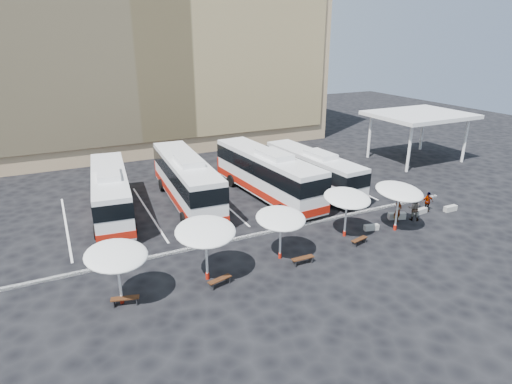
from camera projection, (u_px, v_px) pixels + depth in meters
name	position (u px, v px, depth m)	size (l,w,h in m)	color
ground	(262.00, 238.00, 29.37)	(120.00, 120.00, 0.00)	black
sandstone_building	(145.00, 38.00, 51.84)	(42.00, 18.25, 29.60)	tan
service_canopy	(419.00, 116.00, 45.96)	(10.00, 8.00, 5.20)	white
curb_divider	(259.00, 234.00, 29.77)	(34.00, 0.25, 0.15)	black
bay_lines	(220.00, 200.00, 36.11)	(24.15, 12.00, 0.01)	white
bus_0	(111.00, 191.00, 32.49)	(3.77, 12.22, 3.82)	white
bus_1	(186.00, 179.00, 34.69)	(3.57, 13.27, 4.17)	white
bus_2	(267.00, 173.00, 36.06)	(3.91, 13.55, 4.24)	white
bus_3	(313.00, 170.00, 37.72)	(3.31, 11.88, 3.73)	white
sunshade_0	(116.00, 256.00, 21.31)	(4.16, 4.18, 3.27)	white
sunshade_1	(205.00, 232.00, 23.42)	(3.83, 3.87, 3.52)	white
sunshade_2	(281.00, 218.00, 25.78)	(3.29, 3.33, 3.19)	white
sunshade_3	(347.00, 198.00, 28.69)	(3.21, 3.25, 3.30)	white
sunshade_4	(399.00, 192.00, 29.54)	(4.01, 4.04, 3.45)	white
wood_bench_0	(125.00, 299.00, 21.99)	(1.48, 0.73, 0.44)	#32190B
wood_bench_1	(220.00, 280.00, 23.69)	(1.47, 0.72, 0.44)	#32190B
wood_bench_2	(303.00, 259.00, 25.92)	(1.45, 0.41, 0.44)	#32190B
wood_bench_3	(359.00, 240.00, 28.36)	(1.37, 0.65, 0.41)	#32190B
conc_bench_0	(371.00, 227.00, 30.48)	(1.07, 0.36, 0.40)	#999994
conc_bench_1	(397.00, 216.00, 32.30)	(1.30, 0.43, 0.49)	#999994
conc_bench_2	(421.00, 211.00, 33.31)	(1.06, 0.35, 0.40)	#999994
conc_bench_3	(450.00, 208.00, 33.76)	(1.13, 0.38, 0.42)	#999994
passenger_0	(398.00, 210.00, 31.50)	(0.70, 0.46, 1.91)	black
passenger_1	(415.00, 208.00, 31.90)	(0.90, 0.70, 1.86)	black
passenger_2	(428.00, 202.00, 33.45)	(0.95, 0.39, 1.62)	black
passenger_3	(415.00, 200.00, 33.78)	(1.03, 0.59, 1.59)	black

